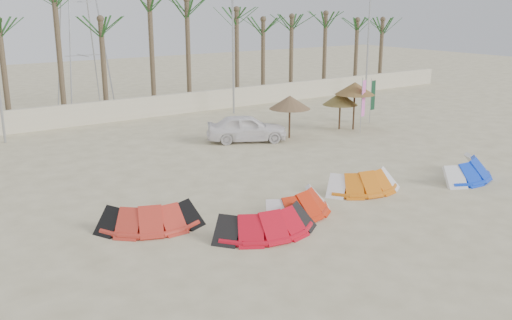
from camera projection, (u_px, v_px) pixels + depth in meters
ground at (372, 247)px, 16.85m from camera, size 120.00×120.00×0.00m
boundary_wall at (103, 112)px, 34.06m from camera, size 60.00×0.30×1.30m
palm_line at (98, 11)px, 34.07m from camera, size 52.00×4.00×7.70m
lamp_c at (233, 22)px, 35.54m from camera, size 1.25×0.14×11.00m
lamp_d at (370, 19)px, 42.16m from camera, size 1.25×0.14×11.00m
pylon at (87, 106)px, 39.53m from camera, size 3.00×3.00×14.00m
kite_red_left at (146, 214)px, 18.26m from camera, size 3.61×2.46×0.90m
kite_red_mid at (260, 219)px, 17.82m from camera, size 3.53×1.95×0.90m
kite_red_right at (294, 202)px, 19.40m from camera, size 3.21×2.04×0.90m
kite_orange at (358, 180)px, 21.81m from camera, size 3.27×2.03×0.90m
kite_blue at (461, 167)px, 23.48m from camera, size 3.65×2.34×0.90m
parasol_left at (290, 102)px, 29.86m from camera, size 2.20×2.20×2.27m
parasol_mid at (355, 88)px, 31.76m from camera, size 2.24×2.24×2.70m
parasol_right at (340, 99)px, 32.02m from camera, size 2.00×2.00×2.10m
flag_pink at (364, 100)px, 31.12m from camera, size 0.44×0.16×3.05m
flag_green at (373, 97)px, 33.66m from camera, size 0.45×0.09×2.69m
car at (247, 128)px, 29.44m from camera, size 4.43×3.39×1.41m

